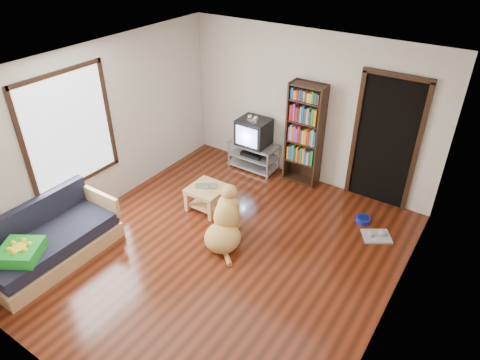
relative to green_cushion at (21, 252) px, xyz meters
The scene contains 18 objects.
ground 2.60m from the green_cushion, 46.60° to the left, with size 5.00×5.00×0.00m, color #5B200F.
ceiling 3.30m from the green_cushion, 46.60° to the left, with size 5.00×5.00×0.00m, color white.
wall_back 4.76m from the green_cushion, 68.09° to the left, with size 4.50×4.50×0.00m, color beige.
wall_front 2.03m from the green_cushion, 20.36° to the right, with size 4.50×4.50×0.00m, color beige.
wall_left 2.08m from the green_cushion, 105.12° to the left, with size 5.00×5.00×0.00m, color beige.
wall_right 4.48m from the green_cushion, 24.83° to the left, with size 5.00×5.00×0.00m, color beige.
green_cushion is the anchor object (origin of this frame).
laptop 2.72m from the green_cushion, 69.85° to the left, with size 0.34×0.22×0.03m, color silver.
dog_bowl 4.83m from the green_cushion, 48.90° to the left, with size 0.22×0.22×0.08m, color navy.
grey_rag 4.86m from the green_cushion, 44.27° to the left, with size 0.40×0.32×0.03m, color #A3A3A3.
window 1.75m from the green_cushion, 109.71° to the left, with size 0.03×1.46×1.70m.
doorway 5.36m from the green_cushion, 54.40° to the left, with size 1.03×0.05×2.19m.
tv_stand 4.19m from the green_cushion, 78.29° to the left, with size 0.90×0.45×0.50m.
crt_tv 4.22m from the green_cushion, 78.35° to the left, with size 0.55×0.52×0.58m.
bookshelf 4.59m from the green_cushion, 66.77° to the left, with size 0.60×0.30×1.80m.
sofa 0.54m from the green_cushion, 104.78° to the left, with size 0.80×1.80×0.80m.
coffee_table 2.75m from the green_cushion, 70.07° to the left, with size 0.55×0.55×0.40m.
dog 2.66m from the green_cushion, 51.83° to the left, with size 0.69×0.93×0.84m.
Camera 1 is at (2.76, -3.69, 4.08)m, focal length 32.00 mm.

